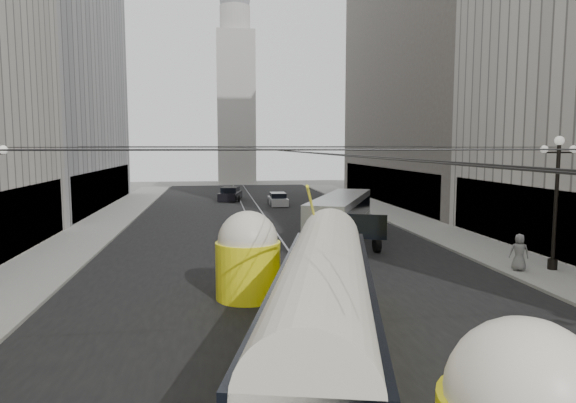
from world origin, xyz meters
name	(u,v)px	position (x,y,z in m)	size (l,w,h in m)	color
road	(264,230)	(0.00, 32.50, 0.00)	(20.00, 85.00, 0.02)	black
sidewalk_left	(102,225)	(-12.00, 36.00, 0.07)	(4.00, 72.00, 0.15)	gray
sidewalk_right	(404,219)	(12.00, 36.00, 0.07)	(4.00, 72.00, 0.15)	gray
rail_left	(253,230)	(-0.75, 32.50, 0.00)	(0.12, 85.00, 0.04)	gray
rail_right	(274,229)	(0.75, 32.50, 0.00)	(0.12, 85.00, 0.04)	gray
building_left_far	(36,58)	(-19.99, 48.00, 14.31)	(12.60, 28.60, 28.60)	#999999
building_right_far	(440,47)	(20.00, 48.00, 16.31)	(12.60, 32.60, 32.60)	#514C47
distant_tower	(236,90)	(0.00, 80.00, 14.97)	(6.00, 6.00, 31.36)	#B2AFA8
lamppost_right_mid	(556,195)	(12.60, 18.00, 3.74)	(1.86, 0.44, 6.37)	black
catenary	(266,148)	(0.12, 31.49, 5.88)	(25.00, 72.00, 0.23)	black
streetcar	(324,304)	(-0.50, 9.22, 1.74)	(5.89, 15.84, 3.56)	#FFF516
city_bus	(341,216)	(4.48, 27.42, 1.58)	(6.74, 11.78, 2.89)	#939597
sedan_white_far	(278,200)	(2.86, 47.49, 0.59)	(1.75, 4.15, 1.31)	silver
sedan_dark_far	(230,194)	(-1.81, 53.04, 0.68)	(2.90, 5.04, 1.50)	black
pedestrian_sidewalk_right	(519,252)	(10.84, 18.00, 1.03)	(0.86, 0.53, 1.77)	slate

